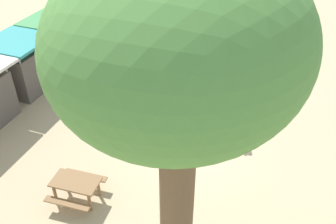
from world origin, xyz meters
The scene contains 9 objects.
ground_plane centered at (0.00, 0.00, 0.00)m, with size 60.00×60.00×0.00m, color tan.
elephant centered at (1.40, 0.32, 0.90)m, with size 1.94×1.77×1.41m.
person_handler centered at (1.01, -1.24, 0.95)m, with size 0.51×0.32×1.62m.
shade_tree_main centered at (-5.16, -1.17, 6.48)m, with size 4.79×4.39×8.34m.
wooden_bench centered at (5.05, 0.12, 0.47)m, with size 0.63×1.45×0.88m.
picnic_table_near centered at (-3.88, 2.63, 0.59)m, with size 1.59×1.61×0.78m.
market_stall_teal centered at (1.04, 8.42, 1.14)m, with size 2.50×2.50×2.52m.
market_stall_green centered at (3.64, 8.42, 1.14)m, with size 2.50×2.50×2.52m.
feed_bucket centered at (0.63, 1.46, 0.16)m, with size 0.36×0.36×0.32m, color gray.
Camera 1 is at (-10.45, -2.96, 9.24)m, focal length 39.49 mm.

